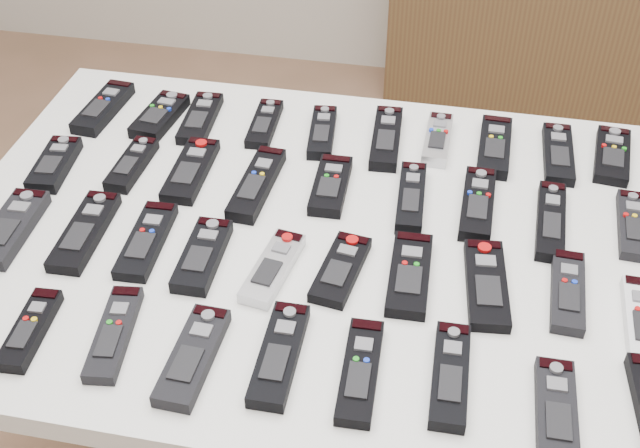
% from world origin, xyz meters
% --- Properties ---
extents(table, '(1.25, 0.88, 0.78)m').
position_xyz_m(table, '(-0.07, 0.04, 0.72)').
color(table, white).
rests_on(table, ground).
extents(remote_0, '(0.07, 0.18, 0.02)m').
position_xyz_m(remote_0, '(-0.57, 0.32, 0.79)').
color(remote_0, black).
rests_on(remote_0, table).
extents(remote_1, '(0.08, 0.16, 0.02)m').
position_xyz_m(remote_1, '(-0.45, 0.31, 0.79)').
color(remote_1, black).
rests_on(remote_1, table).
extents(remote_2, '(0.06, 0.17, 0.02)m').
position_xyz_m(remote_2, '(-0.37, 0.32, 0.79)').
color(remote_2, black).
rests_on(remote_2, table).
extents(remote_3, '(0.05, 0.16, 0.02)m').
position_xyz_m(remote_3, '(-0.24, 0.33, 0.79)').
color(remote_3, black).
rests_on(remote_3, table).
extents(remote_4, '(0.06, 0.16, 0.02)m').
position_xyz_m(remote_4, '(-0.12, 0.32, 0.79)').
color(remote_4, black).
rests_on(remote_4, table).
extents(remote_5, '(0.06, 0.19, 0.02)m').
position_xyz_m(remote_5, '(0.00, 0.32, 0.79)').
color(remote_5, black).
rests_on(remote_5, table).
extents(remote_6, '(0.05, 0.15, 0.02)m').
position_xyz_m(remote_6, '(0.10, 0.33, 0.79)').
color(remote_6, '#B7B7BC').
rests_on(remote_6, table).
extents(remote_7, '(0.06, 0.18, 0.02)m').
position_xyz_m(remote_7, '(0.21, 0.33, 0.79)').
color(remote_7, black).
rests_on(remote_7, table).
extents(remote_8, '(0.05, 0.18, 0.02)m').
position_xyz_m(remote_8, '(0.32, 0.33, 0.79)').
color(remote_8, black).
rests_on(remote_8, table).
extents(remote_9, '(0.08, 0.17, 0.02)m').
position_xyz_m(remote_9, '(0.42, 0.35, 0.79)').
color(remote_9, black).
rests_on(remote_9, table).
extents(remote_10, '(0.07, 0.15, 0.02)m').
position_xyz_m(remote_10, '(-0.58, 0.12, 0.79)').
color(remote_10, black).
rests_on(remote_10, table).
extents(remote_11, '(0.05, 0.15, 0.02)m').
position_xyz_m(remote_11, '(-0.44, 0.15, 0.79)').
color(remote_11, black).
rests_on(remote_11, table).
extents(remote_12, '(0.06, 0.18, 0.02)m').
position_xyz_m(remote_12, '(-0.33, 0.15, 0.79)').
color(remote_12, black).
rests_on(remote_12, table).
extents(remote_13, '(0.06, 0.20, 0.02)m').
position_xyz_m(remote_13, '(-0.20, 0.13, 0.79)').
color(remote_13, black).
rests_on(remote_13, table).
extents(remote_14, '(0.06, 0.16, 0.02)m').
position_xyz_m(remote_14, '(-0.07, 0.15, 0.79)').
color(remote_14, black).
rests_on(remote_14, table).
extents(remote_15, '(0.05, 0.18, 0.02)m').
position_xyz_m(remote_15, '(0.07, 0.15, 0.79)').
color(remote_15, black).
rests_on(remote_15, table).
extents(remote_16, '(0.06, 0.18, 0.02)m').
position_xyz_m(remote_16, '(0.18, 0.15, 0.79)').
color(remote_16, black).
rests_on(remote_16, table).
extents(remote_17, '(0.05, 0.19, 0.02)m').
position_xyz_m(remote_17, '(0.31, 0.13, 0.79)').
color(remote_17, black).
rests_on(remote_17, table).
extents(remote_18, '(0.06, 0.17, 0.02)m').
position_xyz_m(remote_18, '(0.44, 0.15, 0.79)').
color(remote_18, black).
rests_on(remote_18, table).
extents(remote_19, '(0.07, 0.18, 0.02)m').
position_xyz_m(remote_19, '(-0.57, -0.06, 0.79)').
color(remote_19, black).
rests_on(remote_19, table).
extents(remote_20, '(0.06, 0.19, 0.02)m').
position_xyz_m(remote_20, '(-0.45, -0.05, 0.79)').
color(remote_20, black).
rests_on(remote_20, table).
extents(remote_21, '(0.06, 0.18, 0.02)m').
position_xyz_m(remote_21, '(-0.34, -0.05, 0.79)').
color(remote_21, black).
rests_on(remote_21, table).
extents(remote_22, '(0.06, 0.16, 0.02)m').
position_xyz_m(remote_22, '(-0.24, -0.07, 0.79)').
color(remote_22, black).
rests_on(remote_22, table).
extents(remote_23, '(0.07, 0.17, 0.02)m').
position_xyz_m(remote_23, '(-0.12, -0.07, 0.79)').
color(remote_23, '#B7B7BC').
rests_on(remote_23, table).
extents(remote_24, '(0.08, 0.16, 0.02)m').
position_xyz_m(remote_24, '(-0.02, -0.05, 0.79)').
color(remote_24, black).
rests_on(remote_24, table).
extents(remote_25, '(0.07, 0.18, 0.02)m').
position_xyz_m(remote_25, '(0.09, -0.04, 0.79)').
color(remote_25, black).
rests_on(remote_25, table).
extents(remote_26, '(0.08, 0.19, 0.02)m').
position_xyz_m(remote_26, '(0.21, -0.04, 0.79)').
color(remote_26, black).
rests_on(remote_26, table).
extents(remote_27, '(0.06, 0.17, 0.02)m').
position_xyz_m(remote_27, '(0.33, -0.03, 0.79)').
color(remote_27, black).
rests_on(remote_27, table).
extents(remote_28, '(0.05, 0.17, 0.02)m').
position_xyz_m(remote_28, '(0.43, -0.07, 0.79)').
color(remote_28, silver).
rests_on(remote_28, table).
extents(remote_30, '(0.05, 0.15, 0.02)m').
position_xyz_m(remote_30, '(-0.44, -0.27, 0.79)').
color(remote_30, black).
rests_on(remote_30, table).
extents(remote_31, '(0.07, 0.18, 0.02)m').
position_xyz_m(remote_31, '(-0.32, -0.25, 0.79)').
color(remote_31, black).
rests_on(remote_31, table).
extents(remote_32, '(0.06, 0.18, 0.02)m').
position_xyz_m(remote_32, '(-0.19, -0.27, 0.79)').
color(remote_32, black).
rests_on(remote_32, table).
extents(remote_33, '(0.05, 0.18, 0.02)m').
position_xyz_m(remote_33, '(-0.07, -0.24, 0.79)').
color(remote_33, black).
rests_on(remote_33, table).
extents(remote_34, '(0.05, 0.18, 0.02)m').
position_xyz_m(remote_34, '(0.04, -0.25, 0.79)').
color(remote_34, black).
rests_on(remote_34, table).
extents(remote_35, '(0.05, 0.18, 0.02)m').
position_xyz_m(remote_35, '(0.16, -0.23, 0.79)').
color(remote_35, black).
rests_on(remote_35, table).
extents(remote_36, '(0.05, 0.17, 0.02)m').
position_xyz_m(remote_36, '(0.30, -0.27, 0.79)').
color(remote_36, black).
rests_on(remote_36, table).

